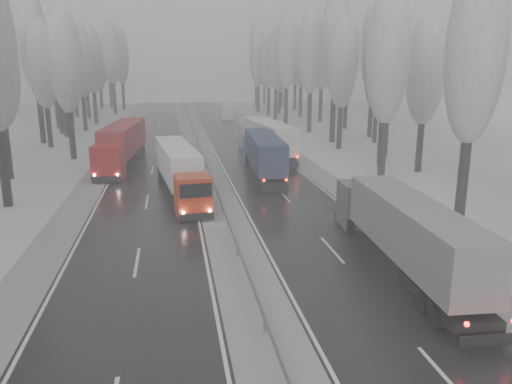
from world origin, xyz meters
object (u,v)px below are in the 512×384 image
object	(u,v)px
truck_cream_box	(266,136)
truck_red_red	(122,143)
box_truck_distant	(228,112)
truck_red_white	(179,167)
truck_grey_tarp	(403,227)
truck_blue_box	(263,151)

from	to	relation	value
truck_cream_box	truck_red_red	xyz separation A→B (m)	(-15.14, -2.56, 0.06)
box_truck_distant	truck_red_white	size ratio (longest dim) A/B	0.50
truck_red_white	box_truck_distant	bearing A→B (deg)	72.92
box_truck_distant	truck_red_white	world-z (taller)	truck_red_white
truck_red_white	truck_cream_box	bearing A→B (deg)	49.85
truck_grey_tarp	truck_blue_box	world-z (taller)	truck_blue_box
truck_grey_tarp	truck_red_red	size ratio (longest dim) A/B	0.89
truck_cream_box	truck_red_white	bearing A→B (deg)	-129.29
truck_red_red	truck_grey_tarp	bearing A→B (deg)	-56.29
truck_grey_tarp	truck_cream_box	bearing A→B (deg)	94.39
truck_blue_box	truck_cream_box	bearing A→B (deg)	81.02
truck_grey_tarp	truck_cream_box	world-z (taller)	truck_cream_box
truck_red_white	truck_red_red	xyz separation A→B (m)	(-5.42, 12.21, 0.27)
truck_grey_tarp	truck_blue_box	xyz separation A→B (m)	(-2.81, 22.92, 0.06)
truck_blue_box	truck_red_red	xyz separation A→B (m)	(-13.18, 6.50, 0.20)
truck_grey_tarp	truck_red_red	xyz separation A→B (m)	(-15.99, 29.42, 0.26)
truck_grey_tarp	truck_red_white	size ratio (longest dim) A/B	1.00
truck_grey_tarp	box_truck_distant	size ratio (longest dim) A/B	2.02
truck_grey_tarp	box_truck_distant	world-z (taller)	truck_grey_tarp
truck_grey_tarp	truck_red_red	world-z (taller)	truck_red_red
truck_grey_tarp	truck_red_white	xyz separation A→B (m)	(-10.58, 17.21, -0.01)
truck_red_red	box_truck_distant	bearing A→B (deg)	75.74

